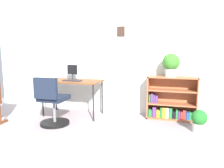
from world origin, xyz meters
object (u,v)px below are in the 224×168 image
(keyboard, at_px, (72,80))
(potted_plant_floor, at_px, (199,120))
(potted_plant_on_shelf, at_px, (171,64))
(monitor, at_px, (72,73))
(bookshelf_low, at_px, (171,101))
(office_chair, at_px, (52,105))
(desk, at_px, (73,83))

(keyboard, xyz_separation_m, potted_plant_floor, (2.37, -0.22, -0.54))
(potted_plant_on_shelf, xyz_separation_m, potted_plant_floor, (0.49, -0.55, -0.88))
(potted_plant_floor, bearing_deg, monitor, 170.91)
(bookshelf_low, bearing_deg, keyboard, -168.66)
(office_chair, bearing_deg, potted_plant_floor, 9.00)
(desk, bearing_deg, potted_plant_floor, -7.27)
(desk, xyz_separation_m, potted_plant_on_shelf, (1.91, 0.24, 0.40))
(keyboard, relative_size, bookshelf_low, 0.41)
(office_chair, distance_m, bookshelf_low, 2.23)
(bookshelf_low, xyz_separation_m, potted_plant_floor, (0.47, -0.60, -0.16))
(desk, height_order, potted_plant_floor, desk)
(monitor, bearing_deg, bookshelf_low, 6.16)
(keyboard, xyz_separation_m, potted_plant_on_shelf, (1.88, 0.33, 0.34))
(potted_plant_floor, bearing_deg, potted_plant_on_shelf, 131.66)
(desk, relative_size, potted_plant_floor, 3.15)
(keyboard, bearing_deg, potted_plant_floor, -5.36)
(office_chair, bearing_deg, monitor, 88.07)
(monitor, xyz_separation_m, bookshelf_low, (1.97, 0.21, -0.51))
(desk, height_order, potted_plant_on_shelf, potted_plant_on_shelf)
(office_chair, bearing_deg, desk, 84.60)
(potted_plant_on_shelf, bearing_deg, potted_plant_floor, -48.34)
(monitor, relative_size, office_chair, 0.35)
(monitor, height_order, office_chair, monitor)
(monitor, distance_m, potted_plant_on_shelf, 1.97)
(office_chair, height_order, potted_plant_on_shelf, potted_plant_on_shelf)
(bookshelf_low, bearing_deg, desk, -171.26)
(potted_plant_on_shelf, bearing_deg, monitor, -175.32)
(monitor, xyz_separation_m, potted_plant_floor, (2.44, -0.39, -0.68))
(office_chair, bearing_deg, bookshelf_low, 26.46)
(office_chair, relative_size, potted_plant_floor, 2.39)
(bookshelf_low, distance_m, potted_plant_floor, 0.78)
(desk, distance_m, potted_plant_on_shelf, 1.97)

